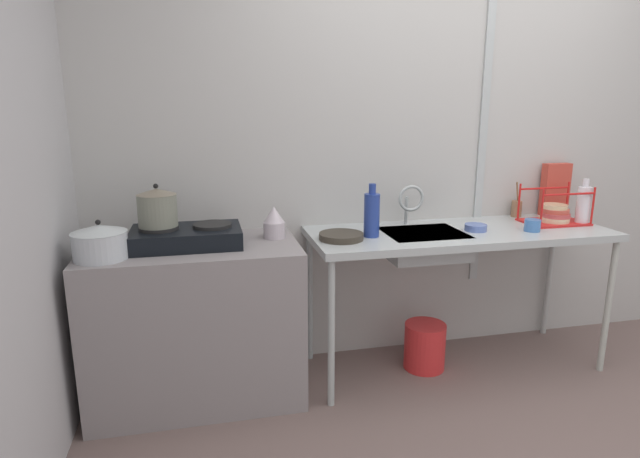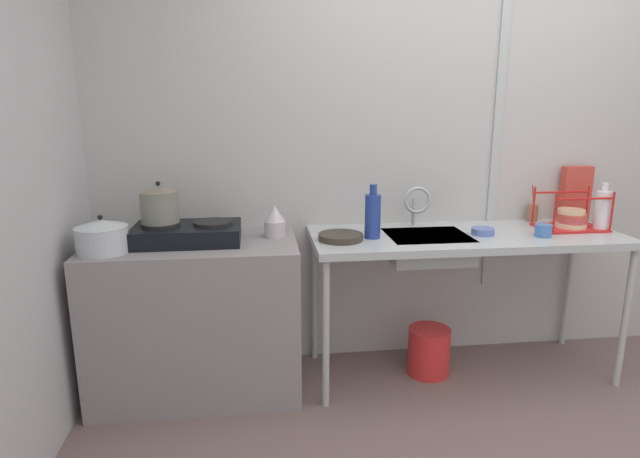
% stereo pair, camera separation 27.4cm
% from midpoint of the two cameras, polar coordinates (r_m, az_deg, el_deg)
% --- Properties ---
extents(wall_back, '(5.02, 0.10, 2.78)m').
position_cam_midpoint_polar(wall_back, '(3.26, 11.42, 11.06)').
color(wall_back, '#B8B7B3').
rests_on(wall_back, ground).
extents(wall_metal_strip, '(0.05, 0.01, 2.22)m').
position_cam_midpoint_polar(wall_metal_strip, '(3.30, 15.34, 13.30)').
color(wall_metal_strip, '#B0B9B8').
extents(counter_concrete, '(1.06, 0.60, 0.82)m').
position_cam_midpoint_polar(counter_concrete, '(2.85, -16.11, -9.79)').
color(counter_concrete, gray).
rests_on(counter_concrete, ground).
extents(counter_sink, '(1.70, 0.60, 0.82)m').
position_cam_midpoint_polar(counter_sink, '(3.01, 12.50, -1.20)').
color(counter_sink, '#B0B9B8').
rests_on(counter_sink, ground).
extents(stove, '(0.54, 0.33, 0.11)m').
position_cam_midpoint_polar(stove, '(2.71, -17.24, -0.80)').
color(stove, black).
rests_on(stove, counter_concrete).
extents(pot_on_left_burner, '(0.19, 0.19, 0.21)m').
position_cam_midpoint_polar(pot_on_left_burner, '(2.69, -20.19, 2.21)').
color(pot_on_left_burner, slate).
rests_on(pot_on_left_burner, stove).
extents(pot_beside_stove, '(0.25, 0.25, 0.18)m').
position_cam_midpoint_polar(pot_beside_stove, '(2.62, -25.74, -1.31)').
color(pot_beside_stove, silver).
rests_on(pot_beside_stove, counter_concrete).
extents(percolator, '(0.11, 0.11, 0.17)m').
position_cam_midpoint_polar(percolator, '(2.76, -7.89, 0.66)').
color(percolator, silver).
rests_on(percolator, counter_concrete).
extents(sink_basin, '(0.44, 0.37, 0.13)m').
position_cam_midpoint_polar(sink_basin, '(2.92, 8.59, -1.67)').
color(sink_basin, '#B0B9B8').
rests_on(sink_basin, counter_sink).
extents(faucet, '(0.15, 0.09, 0.24)m').
position_cam_midpoint_polar(faucet, '(3.01, 7.32, 3.14)').
color(faucet, '#B0B9B8').
rests_on(faucet, counter_sink).
extents(frying_pan, '(0.23, 0.23, 0.03)m').
position_cam_midpoint_polar(frying_pan, '(2.72, -0.54, -0.84)').
color(frying_pan, '#373127').
rests_on(frying_pan, counter_sink).
extents(dish_rack, '(0.35, 0.24, 0.23)m').
position_cam_midpoint_polar(dish_rack, '(3.33, 22.16, 1.41)').
color(dish_rack, red).
rests_on(dish_rack, counter_sink).
extents(cup_by_rack, '(0.09, 0.09, 0.07)m').
position_cam_midpoint_polar(cup_by_rack, '(3.07, 19.89, 0.36)').
color(cup_by_rack, '#4273B8').
rests_on(cup_by_rack, counter_sink).
extents(small_bowl_on_drainboard, '(0.12, 0.12, 0.04)m').
position_cam_midpoint_polar(small_bowl_on_drainboard, '(3.00, 14.18, 0.13)').
color(small_bowl_on_drainboard, '#5870B8').
rests_on(small_bowl_on_drainboard, counter_sink).
extents(bottle_by_sink, '(0.08, 0.08, 0.28)m').
position_cam_midpoint_polar(bottle_by_sink, '(2.76, 2.86, 1.60)').
color(bottle_by_sink, navy).
rests_on(bottle_by_sink, counter_sink).
extents(bottle_by_rack, '(0.08, 0.08, 0.27)m').
position_cam_midpoint_polar(bottle_by_rack, '(3.35, 24.81, 2.40)').
color(bottle_by_rack, silver).
rests_on(bottle_by_rack, counter_sink).
extents(cereal_box, '(0.18, 0.06, 0.33)m').
position_cam_midpoint_polar(cereal_box, '(3.57, 22.34, 4.01)').
color(cereal_box, '#C44133').
rests_on(cereal_box, counter_sink).
extents(utensil_jar, '(0.07, 0.06, 0.22)m').
position_cam_midpoint_polar(utensil_jar, '(3.44, 18.59, 2.14)').
color(utensil_jar, '#8F6649').
rests_on(utensil_jar, counter_sink).
extents(bucket_on_floor, '(0.24, 0.24, 0.27)m').
position_cam_midpoint_polar(bucket_on_floor, '(3.15, 8.90, -12.57)').
color(bucket_on_floor, red).
rests_on(bucket_on_floor, ground).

